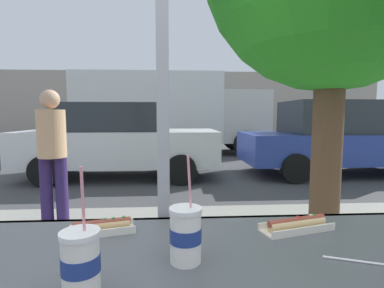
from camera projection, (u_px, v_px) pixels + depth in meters
name	position (u px, v px, depth m)	size (l,w,h in m)	color
ground_plane	(173.00, 161.00, 9.23)	(60.00, 60.00, 0.00)	#424244
sidewalk_strip	(170.00, 256.00, 2.87)	(16.00, 2.80, 0.11)	gray
window_wall	(162.00, 22.00, 1.18)	(2.98, 0.20, 2.90)	#56544F
building_facade_far	(173.00, 105.00, 19.76)	(28.00, 1.20, 4.35)	#A89E8E
soda_cup_left	(186.00, 234.00, 0.84)	(0.10, 0.10, 0.32)	white
soda_cup_right	(81.00, 262.00, 0.68)	(0.09, 0.09, 0.32)	silver
hotdog_tray_near	(297.00, 224.00, 1.08)	(0.29, 0.16, 0.05)	beige
hotdog_tray_far	(102.00, 227.00, 1.06)	(0.25, 0.14, 0.05)	silver
loose_straw	(358.00, 261.00, 0.85)	(0.01, 0.01, 0.19)	white
parked_car_white	(120.00, 140.00, 6.75)	(4.43, 1.99, 1.71)	silver
parked_car_blue	(338.00, 138.00, 7.07)	(4.66, 2.00, 1.79)	#283D93
box_truck	(169.00, 111.00, 10.96)	(7.03, 2.44, 2.96)	silver
pedestrian	(52.00, 149.00, 3.41)	(0.32, 0.32, 1.63)	#2D1E4F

